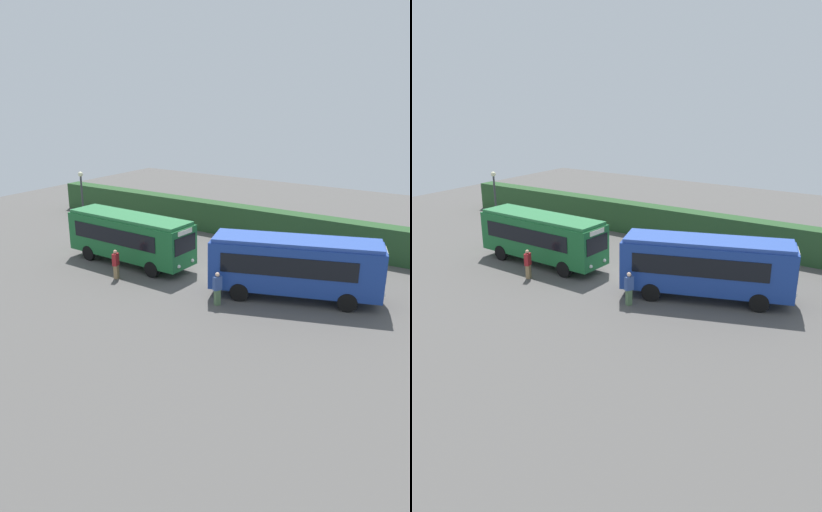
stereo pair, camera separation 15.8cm
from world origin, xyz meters
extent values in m
plane|color=#514F4C|center=(0.00, 0.00, 0.00)|extent=(64.00, 64.00, 0.00)
cube|color=#19602D|center=(-6.44, -0.80, 1.78)|extent=(8.88, 2.69, 2.46)
cube|color=#27723C|center=(-6.44, -0.80, 3.11)|extent=(8.61, 2.48, 0.20)
cube|color=black|center=(-6.70, 0.43, 2.08)|extent=(6.87, 0.26, 0.98)
cube|color=black|center=(-6.78, -2.01, 2.08)|extent=(6.87, 0.26, 0.98)
cube|color=black|center=(-2.02, -0.93, 2.08)|extent=(0.10, 1.98, 1.03)
cube|color=silver|center=(-2.02, -0.93, 2.83)|extent=(0.08, 1.33, 0.28)
cylinder|color=black|center=(-3.68, 0.22, 0.50)|extent=(1.01, 0.31, 1.00)
cylinder|color=black|center=(-3.75, -1.99, 0.50)|extent=(1.01, 0.31, 1.00)
cylinder|color=black|center=(-9.13, 0.39, 0.50)|extent=(1.01, 0.31, 1.00)
cylinder|color=black|center=(-9.20, -1.82, 0.50)|extent=(1.01, 0.31, 1.00)
sphere|color=silver|center=(-1.99, -0.27, 0.90)|extent=(0.22, 0.22, 0.22)
sphere|color=silver|center=(-2.03, -1.60, 0.90)|extent=(0.22, 0.22, 0.22)
cube|color=navy|center=(4.58, -0.18, 1.83)|extent=(9.24, 5.26, 2.56)
cube|color=#2747A0|center=(4.58, -0.18, 3.21)|extent=(8.92, 4.98, 0.20)
cube|color=black|center=(3.89, 0.89, 2.14)|extent=(6.59, 2.33, 1.03)
cube|color=black|center=(4.71, -1.45, 2.14)|extent=(6.59, 2.33, 1.03)
cube|color=black|center=(8.81, 1.30, 2.14)|extent=(0.70, 1.91, 1.08)
cube|color=silver|center=(8.81, 1.30, 2.93)|extent=(0.48, 1.28, 0.28)
cylinder|color=black|center=(6.83, 1.79, 0.50)|extent=(1.04, 0.59, 1.00)
cylinder|color=black|center=(7.57, -0.33, 0.50)|extent=(1.04, 0.59, 1.00)
cylinder|color=black|center=(1.60, -0.03, 0.50)|extent=(1.04, 0.59, 1.00)
cylinder|color=black|center=(2.34, -2.16, 0.50)|extent=(1.04, 0.59, 1.00)
sphere|color=silver|center=(8.60, 1.94, 0.90)|extent=(0.22, 0.22, 0.22)
sphere|color=silver|center=(9.05, 0.66, 0.90)|extent=(0.22, 0.22, 0.22)
cube|color=silver|center=(-7.46, 3.16, 0.40)|extent=(0.36, 0.36, 0.81)
cube|color=#4C6B47|center=(-7.46, 3.16, 1.16)|extent=(0.50, 0.47, 0.71)
sphere|color=beige|center=(-7.46, 3.16, 1.63)|extent=(0.22, 0.22, 0.22)
cube|color=olive|center=(-5.39, -3.31, 0.42)|extent=(0.31, 0.33, 0.83)
cube|color=maroon|center=(-5.39, -3.31, 1.20)|extent=(0.37, 0.49, 0.73)
sphere|color=tan|center=(-5.39, -3.31, 1.67)|extent=(0.23, 0.23, 0.23)
cube|color=#4C6B47|center=(1.65, -3.24, 0.42)|extent=(0.34, 0.36, 0.84)
cube|color=#334C8C|center=(1.65, -3.24, 1.21)|extent=(0.43, 0.51, 0.74)
sphere|color=beige|center=(1.65, -3.24, 1.70)|extent=(0.23, 0.23, 0.23)
cube|color=#274C27|center=(0.00, 8.67, 1.17)|extent=(44.00, 1.40, 2.34)
cylinder|color=#38383D|center=(-13.37, 1.80, 2.32)|extent=(0.14, 0.14, 4.64)
sphere|color=beige|center=(-13.37, 1.80, 4.82)|extent=(0.36, 0.36, 0.36)
camera|label=1|loc=(14.09, -23.30, 10.66)|focal=34.55mm
camera|label=2|loc=(14.22, -23.21, 10.66)|focal=34.55mm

